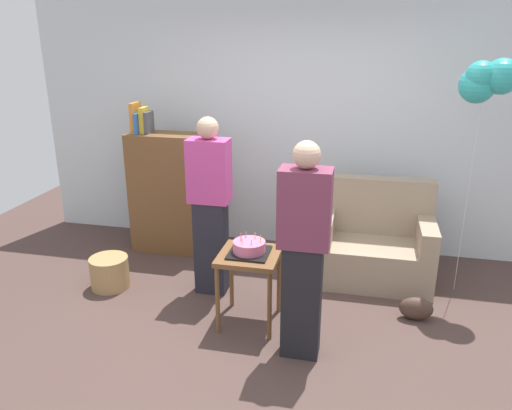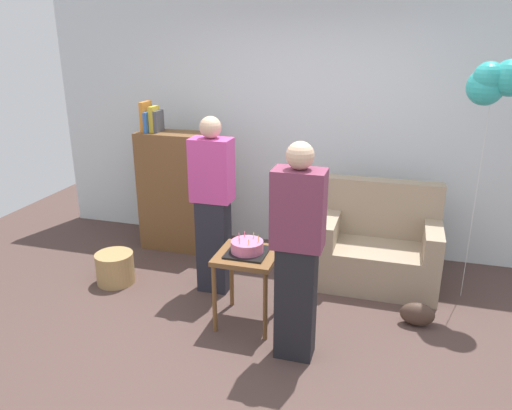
{
  "view_description": "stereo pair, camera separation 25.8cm",
  "coord_description": "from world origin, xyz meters",
  "px_view_note": "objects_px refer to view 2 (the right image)",
  "views": [
    {
      "loc": [
        0.67,
        -3.25,
        2.3
      ],
      "look_at": [
        -0.17,
        0.53,
        0.95
      ],
      "focal_mm": 34.95,
      "sensor_mm": 36.0,
      "label": 1
    },
    {
      "loc": [
        0.92,
        -3.19,
        2.3
      ],
      "look_at": [
        -0.17,
        0.53,
        0.95
      ],
      "focal_mm": 34.95,
      "sensor_mm": 36.0,
      "label": 2
    }
  ],
  "objects_px": {
    "person_holding_cake": "(297,253)",
    "couch": "(379,248)",
    "wicker_basket": "(115,268)",
    "handbag": "(417,314)",
    "balloon_bunch": "(496,81)",
    "birthday_cake": "(247,248)",
    "bookshelf": "(177,190)",
    "side_table": "(247,264)",
    "person_blowing_candles": "(213,205)"
  },
  "relations": [
    {
      "from": "side_table",
      "to": "handbag",
      "type": "height_order",
      "value": "side_table"
    },
    {
      "from": "birthday_cake",
      "to": "person_blowing_candles",
      "type": "distance_m",
      "value": 0.67
    },
    {
      "from": "side_table",
      "to": "bookshelf",
      "type": "bearing_deg",
      "value": 133.57
    },
    {
      "from": "person_blowing_candles",
      "to": "wicker_basket",
      "type": "height_order",
      "value": "person_blowing_candles"
    },
    {
      "from": "person_blowing_candles",
      "to": "birthday_cake",
      "type": "bearing_deg",
      "value": -41.66
    },
    {
      "from": "birthday_cake",
      "to": "wicker_basket",
      "type": "bearing_deg",
      "value": 168.27
    },
    {
      "from": "person_holding_cake",
      "to": "wicker_basket",
      "type": "relative_size",
      "value": 4.53
    },
    {
      "from": "bookshelf",
      "to": "person_holding_cake",
      "type": "distance_m",
      "value": 2.31
    },
    {
      "from": "person_blowing_candles",
      "to": "person_holding_cake",
      "type": "bearing_deg",
      "value": -37.22
    },
    {
      "from": "bookshelf",
      "to": "person_blowing_candles",
      "type": "relative_size",
      "value": 0.99
    },
    {
      "from": "side_table",
      "to": "balloon_bunch",
      "type": "xyz_separation_m",
      "value": [
        1.77,
        0.89,
        1.41
      ]
    },
    {
      "from": "bookshelf",
      "to": "wicker_basket",
      "type": "distance_m",
      "value": 1.11
    },
    {
      "from": "person_holding_cake",
      "to": "couch",
      "type": "bearing_deg",
      "value": -120.18
    },
    {
      "from": "couch",
      "to": "person_holding_cake",
      "type": "relative_size",
      "value": 0.67
    },
    {
      "from": "birthday_cake",
      "to": "balloon_bunch",
      "type": "bearing_deg",
      "value": 26.82
    },
    {
      "from": "couch",
      "to": "person_blowing_candles",
      "type": "relative_size",
      "value": 0.67
    },
    {
      "from": "side_table",
      "to": "person_blowing_candles",
      "type": "bearing_deg",
      "value": 135.7
    },
    {
      "from": "side_table",
      "to": "handbag",
      "type": "bearing_deg",
      "value": 13.94
    },
    {
      "from": "couch",
      "to": "wicker_basket",
      "type": "relative_size",
      "value": 3.06
    },
    {
      "from": "birthday_cake",
      "to": "handbag",
      "type": "height_order",
      "value": "birthday_cake"
    },
    {
      "from": "bookshelf",
      "to": "handbag",
      "type": "relative_size",
      "value": 5.75
    },
    {
      "from": "bookshelf",
      "to": "person_blowing_candles",
      "type": "height_order",
      "value": "person_blowing_candles"
    },
    {
      "from": "person_holding_cake",
      "to": "handbag",
      "type": "xyz_separation_m",
      "value": [
        0.89,
        0.67,
        -0.73
      ]
    },
    {
      "from": "couch",
      "to": "birthday_cake",
      "type": "distance_m",
      "value": 1.48
    },
    {
      "from": "side_table",
      "to": "wicker_basket",
      "type": "relative_size",
      "value": 1.73
    },
    {
      "from": "side_table",
      "to": "person_blowing_candles",
      "type": "relative_size",
      "value": 0.38
    },
    {
      "from": "birthday_cake",
      "to": "handbag",
      "type": "xyz_separation_m",
      "value": [
        1.36,
        0.34,
        -0.57
      ]
    },
    {
      "from": "birthday_cake",
      "to": "balloon_bunch",
      "type": "xyz_separation_m",
      "value": [
        1.77,
        0.89,
        1.26
      ]
    },
    {
      "from": "side_table",
      "to": "birthday_cake",
      "type": "height_order",
      "value": "birthday_cake"
    },
    {
      "from": "couch",
      "to": "side_table",
      "type": "height_order",
      "value": "couch"
    },
    {
      "from": "birthday_cake",
      "to": "person_holding_cake",
      "type": "height_order",
      "value": "person_holding_cake"
    },
    {
      "from": "bookshelf",
      "to": "person_blowing_candles",
      "type": "bearing_deg",
      "value": -47.69
    },
    {
      "from": "birthday_cake",
      "to": "person_holding_cake",
      "type": "distance_m",
      "value": 0.6
    },
    {
      "from": "person_blowing_candles",
      "to": "person_holding_cake",
      "type": "height_order",
      "value": "same"
    },
    {
      "from": "wicker_basket",
      "to": "balloon_bunch",
      "type": "xyz_separation_m",
      "value": [
        3.2,
        0.6,
        1.78
      ]
    },
    {
      "from": "couch",
      "to": "handbag",
      "type": "bearing_deg",
      "value": -62.34
    },
    {
      "from": "handbag",
      "to": "birthday_cake",
      "type": "bearing_deg",
      "value": -166.06
    },
    {
      "from": "person_blowing_candles",
      "to": "balloon_bunch",
      "type": "relative_size",
      "value": 0.77
    },
    {
      "from": "wicker_basket",
      "to": "handbag",
      "type": "relative_size",
      "value": 1.29
    },
    {
      "from": "balloon_bunch",
      "to": "person_holding_cake",
      "type": "bearing_deg",
      "value": -136.65
    },
    {
      "from": "birthday_cake",
      "to": "handbag",
      "type": "relative_size",
      "value": 1.14
    },
    {
      "from": "side_table",
      "to": "birthday_cake",
      "type": "bearing_deg",
      "value": 51.38
    },
    {
      "from": "person_blowing_candles",
      "to": "balloon_bunch",
      "type": "bearing_deg",
      "value": 13.84
    },
    {
      "from": "person_holding_cake",
      "to": "handbag",
      "type": "height_order",
      "value": "person_holding_cake"
    },
    {
      "from": "couch",
      "to": "wicker_basket",
      "type": "height_order",
      "value": "couch"
    },
    {
      "from": "bookshelf",
      "to": "wicker_basket",
      "type": "relative_size",
      "value": 4.48
    },
    {
      "from": "side_table",
      "to": "person_holding_cake",
      "type": "relative_size",
      "value": 0.38
    },
    {
      "from": "couch",
      "to": "balloon_bunch",
      "type": "height_order",
      "value": "balloon_bunch"
    },
    {
      "from": "side_table",
      "to": "handbag",
      "type": "xyz_separation_m",
      "value": [
        1.36,
        0.34,
        -0.43
      ]
    },
    {
      "from": "bookshelf",
      "to": "wicker_basket",
      "type": "xyz_separation_m",
      "value": [
        -0.23,
        -0.96,
        -0.52
      ]
    }
  ]
}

